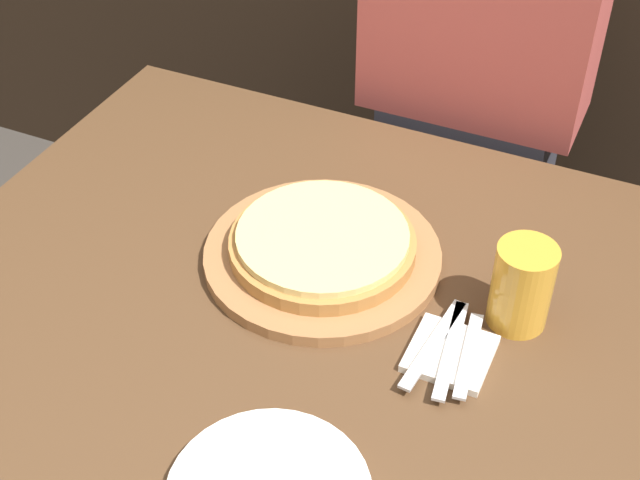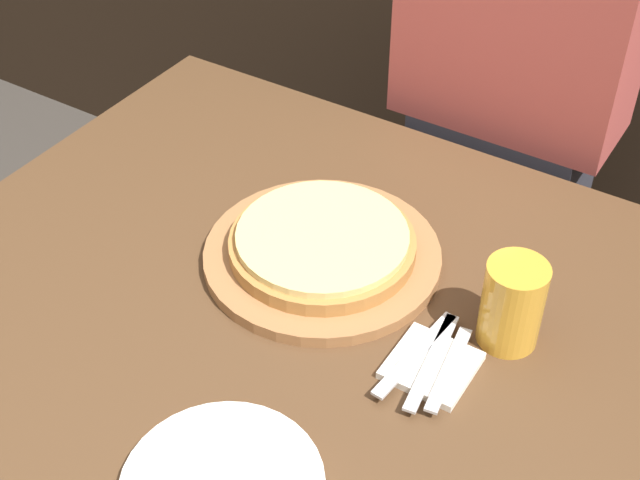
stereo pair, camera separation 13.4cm
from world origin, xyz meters
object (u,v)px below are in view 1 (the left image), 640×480
(fork, at_px, (433,344))
(beer_glass, at_px, (522,283))
(dinner_knife, at_px, (451,349))
(diner_person, at_px, (469,133))
(spoon, at_px, (469,355))
(pizza_on_board, at_px, (320,248))

(fork, bearing_deg, beer_glass, 50.73)
(dinner_knife, relative_size, diner_person, 0.13)
(spoon, relative_size, diner_person, 0.11)
(pizza_on_board, relative_size, fork, 1.96)
(dinner_knife, bearing_deg, pizza_on_board, 156.35)
(beer_glass, distance_m, diner_person, 0.63)
(pizza_on_board, height_order, diner_person, diner_person)
(spoon, bearing_deg, fork, 180.00)
(beer_glass, xyz_separation_m, fork, (-0.09, -0.11, -0.06))
(pizza_on_board, height_order, spoon, pizza_on_board)
(pizza_on_board, bearing_deg, fork, -26.00)
(diner_person, bearing_deg, dinner_knife, -75.65)
(beer_glass, relative_size, fork, 0.71)
(fork, relative_size, spoon, 1.17)
(pizza_on_board, distance_m, diner_person, 0.58)
(dinner_knife, bearing_deg, diner_person, 104.35)
(pizza_on_board, xyz_separation_m, dinner_knife, (0.24, -0.11, -0.01))
(diner_person, bearing_deg, beer_glass, -67.42)
(pizza_on_board, xyz_separation_m, beer_glass, (0.31, 0.00, 0.05))
(beer_glass, xyz_separation_m, spoon, (-0.04, -0.11, -0.06))
(dinner_knife, bearing_deg, spoon, 0.00)
(beer_glass, relative_size, dinner_knife, 0.71)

